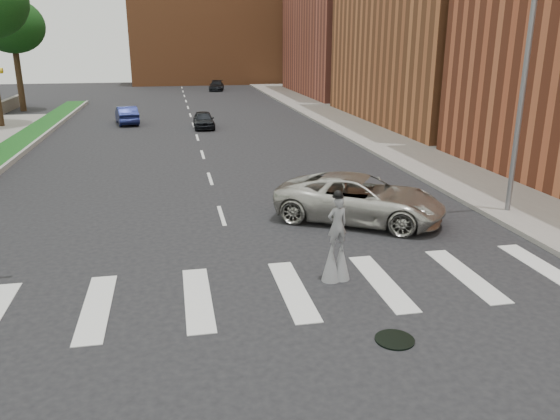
% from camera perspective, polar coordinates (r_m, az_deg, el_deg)
% --- Properties ---
extents(ground_plane, '(160.00, 160.00, 0.00)m').
position_cam_1_polar(ground_plane, '(13.99, -3.00, -10.56)').
color(ground_plane, black).
rests_on(ground_plane, ground).
extents(median_curb, '(0.20, 60.00, 0.28)m').
position_cam_1_polar(median_curb, '(34.02, -26.01, 4.77)').
color(median_curb, '#969691').
rests_on(median_curb, ground).
extents(sidewalk_right, '(5.00, 90.00, 0.18)m').
position_cam_1_polar(sidewalk_right, '(40.37, 9.61, 7.95)').
color(sidewalk_right, gray).
rests_on(sidewalk_right, ground).
extents(manhole, '(0.90, 0.90, 0.04)m').
position_cam_1_polar(manhole, '(13.02, 11.89, -13.12)').
color(manhole, black).
rests_on(manhole, ground).
extents(building_far, '(16.00, 22.00, 20.00)m').
position_cam_1_polar(building_far, '(70.43, 8.99, 20.00)').
color(building_far, '#954837').
rests_on(building_far, ground).
extents(building_backdrop, '(26.00, 14.00, 18.00)m').
position_cam_1_polar(building_backdrop, '(90.60, -6.71, 18.83)').
color(building_backdrop, '#A05A32').
rests_on(building_backdrop, ground).
extents(streetlight, '(2.05, 0.20, 9.00)m').
position_cam_1_polar(streetlight, '(22.23, 23.86, 11.69)').
color(streetlight, slate).
rests_on(streetlight, ground).
extents(stilt_performer, '(0.84, 0.57, 2.64)m').
position_cam_1_polar(stilt_performer, '(15.40, 5.92, -3.88)').
color(stilt_performer, black).
rests_on(stilt_performer, ground).
extents(suv_crossing, '(6.84, 5.73, 1.74)m').
position_cam_1_polar(suv_crossing, '(20.59, 8.33, 1.19)').
color(suv_crossing, '#B9B7AF').
rests_on(suv_crossing, ground).
extents(car_near, '(1.55, 3.81, 1.30)m').
position_cam_1_polar(car_near, '(42.89, -7.98, 9.32)').
color(car_near, black).
rests_on(car_near, ground).
extents(car_mid, '(2.24, 4.58, 1.45)m').
position_cam_1_polar(car_mid, '(46.38, -15.72, 9.54)').
color(car_mid, '#161C4D').
rests_on(car_mid, ground).
extents(car_far, '(2.46, 4.70, 1.30)m').
position_cam_1_polar(car_far, '(75.10, -6.65, 12.78)').
color(car_far, black).
rests_on(car_far, ground).
extents(tree_5, '(5.77, 5.77, 10.19)m').
position_cam_1_polar(tree_5, '(58.02, -26.21, 16.83)').
color(tree_5, black).
rests_on(tree_5, ground).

